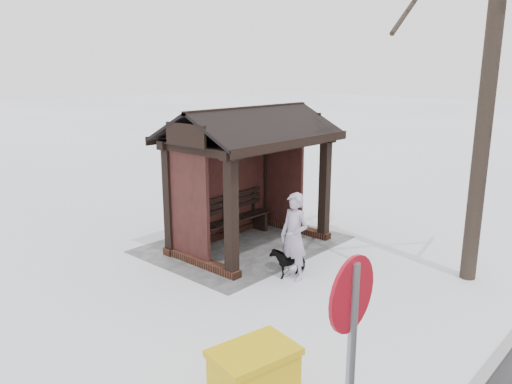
# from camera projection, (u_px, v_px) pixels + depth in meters

# --- Properties ---
(ground) EXTENTS (120.00, 120.00, 0.00)m
(ground) POSITION_uv_depth(u_px,v_px,m) (251.00, 246.00, 11.10)
(ground) COLOR white
(ground) RESTS_ON ground
(trampled_patch) EXTENTS (4.20, 3.20, 0.02)m
(trampled_patch) POSITION_uv_depth(u_px,v_px,m) (244.00, 244.00, 11.23)
(trampled_patch) COLOR gray
(trampled_patch) RESTS_ON ground
(bus_shelter) EXTENTS (3.60, 2.40, 3.09)m
(bus_shelter) POSITION_uv_depth(u_px,v_px,m) (245.00, 149.00, 10.68)
(bus_shelter) COLOR #3B1F15
(bus_shelter) RESTS_ON ground
(pedestrian) EXTENTS (0.42, 0.62, 1.65)m
(pedestrian) POSITION_uv_depth(u_px,v_px,m) (294.00, 237.00, 9.22)
(pedestrian) COLOR #AB9FBA
(pedestrian) RESTS_ON ground
(dog) EXTENTS (0.75, 0.49, 0.58)m
(dog) POSITION_uv_depth(u_px,v_px,m) (288.00, 261.00, 9.49)
(dog) COLOR black
(dog) RESTS_ON ground
(grit_bin) EXTENTS (1.08, 0.84, 0.74)m
(grit_bin) POSITION_uv_depth(u_px,v_px,m) (254.00, 377.00, 5.76)
(grit_bin) COLOR gold
(grit_bin) RESTS_ON ground
(road_sign) EXTENTS (0.63, 0.10, 2.46)m
(road_sign) POSITION_uv_depth(u_px,v_px,m) (350.00, 339.00, 3.95)
(road_sign) COLOR gray
(road_sign) RESTS_ON ground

